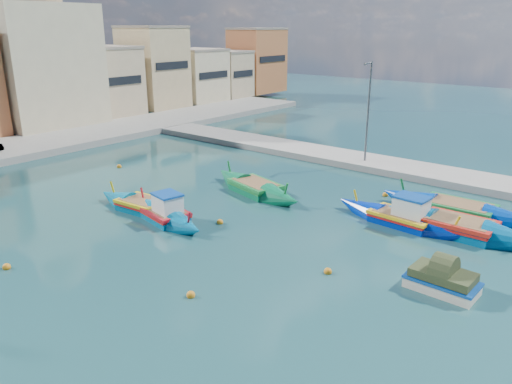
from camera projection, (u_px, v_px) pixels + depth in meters
ground at (304, 270)px, 22.51m from camera, size 160.00×160.00×0.00m
east_quay at (444, 176)px, 35.72m from camera, size 4.00×70.00×0.50m
north_townhouses at (11, 84)px, 49.32m from camera, size 83.20×7.87×10.19m
church_block at (35, 47)px, 51.07m from camera, size 10.00×10.00×19.10m
quay_street_lamp at (368, 111)px, 37.59m from camera, size 1.18×0.16×8.00m
luzzu_turquoise_cabin at (402, 219)px, 27.52m from camera, size 2.49×8.52×2.70m
luzzu_blue_cabin at (165, 215)px, 28.13m from camera, size 3.17×7.48×2.58m
luzzu_cyan_mid at (256, 189)px, 32.82m from camera, size 4.21×8.98×2.58m
luzzu_green at (143, 206)px, 29.66m from camera, size 2.46×7.45×2.31m
luzzu_blue_south at (458, 211)px, 28.84m from camera, size 2.32×9.63×2.78m
luzzu_cyan_south at (458, 228)px, 26.30m from camera, size 2.38×8.99×2.79m
tender_near at (442, 281)px, 20.58m from camera, size 1.66×2.93×1.42m
mooring_buoys at (210, 226)px, 27.26m from camera, size 20.62×22.09×0.36m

